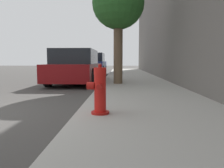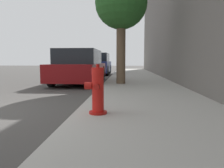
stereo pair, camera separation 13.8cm
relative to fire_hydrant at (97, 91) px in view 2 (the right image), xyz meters
The scene contains 5 objects.
sidewalk_slab 1.07m from the fire_hydrant, ahead, with size 2.74×40.00×0.12m.
fire_hydrant is the anchor object (origin of this frame).
parked_car_near 6.16m from the fire_hydrant, 104.61° to the left, with size 1.81×4.59×1.44m.
parked_car_mid 12.01m from the fire_hydrant, 97.57° to the left, with size 1.73×3.96×1.50m.
street_tree_near 5.36m from the fire_hydrant, 86.89° to the left, with size 1.90×1.90×3.89m.
Camera 2 is at (2.96, -3.56, 0.97)m, focal length 35.00 mm.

